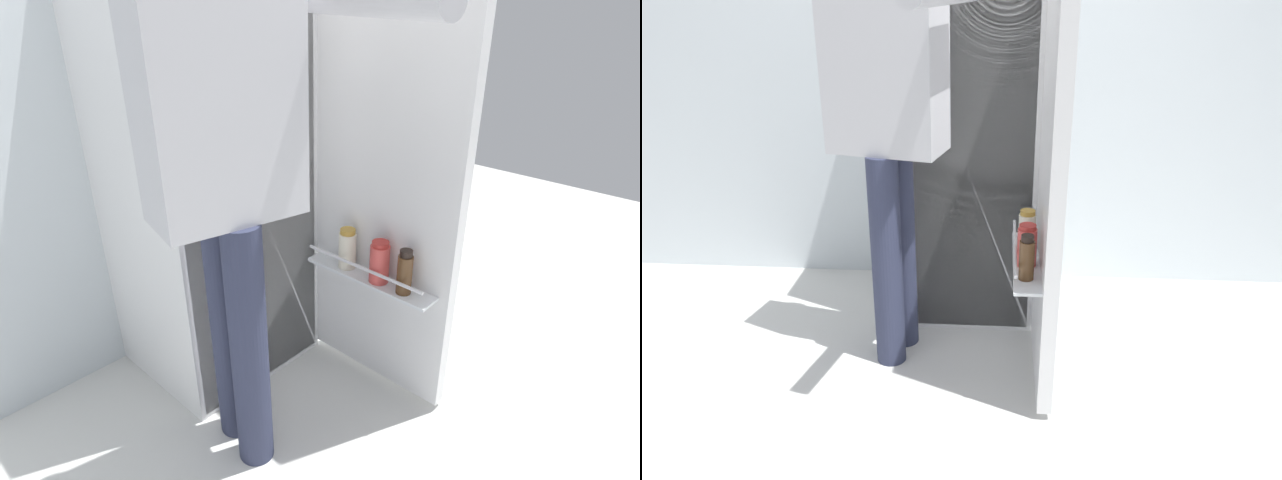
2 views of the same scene
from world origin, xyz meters
TOP-DOWN VIEW (x-y plane):
  - ground_plane at (0.00, 0.00)m, footprint 6.45×6.45m
  - kitchen_wall at (0.00, 0.87)m, footprint 4.40×0.10m
  - refrigerator at (0.03, 0.48)m, footprint 0.69×1.18m
  - person at (-0.25, 0.06)m, footprint 0.57×0.80m

SIDE VIEW (x-z plane):
  - ground_plane at x=0.00m, z-range 0.00..0.00m
  - refrigerator at x=0.03m, z-range 0.00..1.64m
  - person at x=-0.25m, z-range 0.18..1.94m
  - kitchen_wall at x=0.00m, z-range 0.00..2.43m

